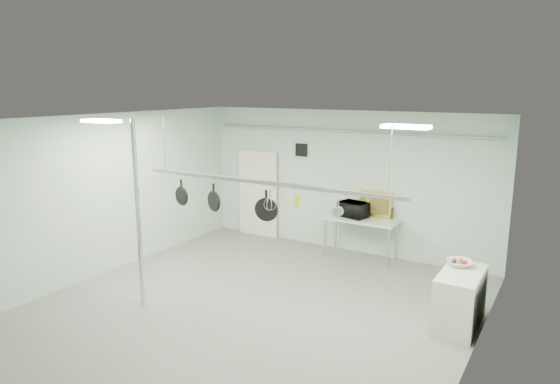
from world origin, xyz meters
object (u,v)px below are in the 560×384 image
Objects in this scene: microwave at (354,209)px; skillet_left at (181,192)px; skillet_mid at (214,198)px; side_cabinet at (460,299)px; coffee_canister at (357,214)px; fruit_bowl at (459,263)px; skillet_right at (266,206)px; pot_rack at (262,181)px; prep_table at (361,222)px; chrome_pole at (138,215)px.

microwave is 3.93m from skillet_left.
microwave is 3.61m from skillet_mid.
coffee_canister is at bearing 140.88° from side_cabinet.
skillet_right is (-2.78, -1.37, 0.88)m from fruit_bowl.
pot_rack is 9.66× the size of skillet_mid.
coffee_canister reaches higher than side_cabinet.
prep_table is at bearing 139.21° from side_cabinet.
fruit_bowl is (2.52, -1.86, -0.06)m from coffee_canister.
skillet_left is 0.74m from skillet_mid.
chrome_pole reaches higher than prep_table.
prep_table is 2.61× the size of microwave.
skillet_left is at bearing -160.38° from skillet_mid.
chrome_pole is 0.95m from skillet_left.
pot_rack is at bearing 99.83° from microwave.
fruit_bowl is 4.19m from skillet_mid.
side_cabinet is 3.42m from coffee_canister.
skillet_right is at bearing -95.70° from prep_table.
microwave reaches higher than coffee_canister.
skillet_mid is at bearing 12.30° from skillet_left.
pot_rack is 1.08m from skillet_mid.
skillet_mid reaches higher than coffee_canister.
skillet_left is 1.81m from skillet_right.
pot_rack is (-2.95, -1.10, 1.78)m from side_cabinet.
coffee_canister is 3.59m from skillet_mid.
prep_table is at bearing 86.61° from skillet_mid.
skillet_mid is (-1.00, 0.00, -0.39)m from pot_rack.
fruit_bowl is at bearing -36.41° from coffee_canister.
chrome_pole is 15.29× the size of coffee_canister.
coffee_canister is 0.46× the size of skillet_left.
prep_table is at bearing 61.29° from chrome_pole.
fruit_bowl is at bearing 109.68° from side_cabinet.
side_cabinet is (2.55, -2.20, -0.38)m from prep_table.
skillet_right is (1.81, 0.00, -0.03)m from skillet_left.
coffee_canister is (0.33, 3.23, -1.22)m from pot_rack.
fruit_bowl is (2.65, -1.95, -0.13)m from microwave.
pot_rack reaches higher than fruit_bowl.
pot_rack is 12.20× the size of fruit_bowl.
chrome_pole is 1.29m from skillet_mid.
skillet_left is (-1.94, -3.32, 0.78)m from microwave.
coffee_canister is (2.23, 4.13, -0.59)m from chrome_pole.
coffee_canister is (0.13, -0.09, -0.07)m from microwave.
skillet_right is at bearing 19.62° from skillet_mid.
skillet_left is at bearing 163.88° from skillet_right.
fruit_bowl is 0.76× the size of skillet_right.
pot_rack is 22.93× the size of coffee_canister.
skillet_right is (0.07, 0.00, -0.41)m from pot_rack.
skillet_mid is (0.90, 0.90, 0.24)m from chrome_pole.
skillet_left is (-4.59, -1.37, 0.91)m from fruit_bowl.
fruit_bowl is (2.85, 1.37, -1.28)m from pot_rack.
prep_table is 3.72m from skillet_mid.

